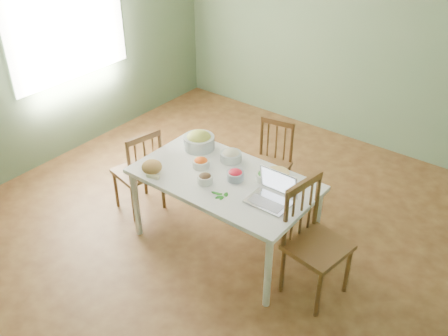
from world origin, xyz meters
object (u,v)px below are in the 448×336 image
Objects in this scene: chair_left at (137,169)px; laptop at (269,191)px; bread_boule at (152,167)px; bowl_squash at (199,140)px; dining_table at (224,212)px; chair_right at (318,244)px; chair_far at (269,165)px.

laptop reaches higher than chair_left.
bread_boule is 0.59m from bowl_squash.
chair_left is 3.17× the size of bowl_squash.
dining_table is 0.73m from bowl_squash.
dining_table is 5.45× the size of bowl_squash.
chair_far is at bearing 59.23° from chair_right.
chair_left is 1.61m from laptop.
chair_right reaches higher than chair_far.
chair_left is 0.74m from bowl_squash.
chair_left is (-0.98, -0.92, 0.03)m from chair_far.
dining_table is 0.72m from laptop.
laptop is (1.56, 0.01, 0.41)m from chair_left.
bread_boule is 0.52× the size of laptop.
bowl_squash is at bearing -137.25° from chair_far.
chair_left reaches higher than dining_table.
bowl_squash is 0.84× the size of laptop.
dining_table is 1.82× the size of chair_far.
chair_far is at bearing 52.75° from bowl_squash.
bowl_squash is 1.07m from laptop.
dining_table is at bearing 97.53° from chair_right.
chair_right reaches higher than bowl_squash.
chair_left is at bearing 179.78° from laptop.
laptop is at bearing 104.84° from chair_right.
chair_far is 1.35m from chair_right.
chair_left reaches higher than chair_far.
chair_far is 4.87× the size of bread_boule.
chair_right is 1.59m from bread_boule.
chair_left is at bearing 153.14° from bread_boule.
bowl_squash reaches higher than chair_far.
chair_far reaches higher than bread_boule.
chair_left is at bearing -175.51° from dining_table.
chair_left is 2.68× the size of laptop.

